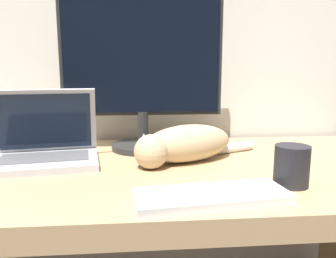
{
  "coord_description": "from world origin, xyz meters",
  "views": [
    {
      "loc": [
        0.01,
        -0.59,
        1.05
      ],
      "look_at": [
        0.09,
        0.35,
        0.89
      ],
      "focal_mm": 35.0,
      "sensor_mm": 36.0,
      "label": 1
    }
  ],
  "objects_px": {
    "external_keyboard": "(212,196)",
    "cat": "(184,143)",
    "monitor": "(142,71)",
    "laptop": "(44,149)",
    "coffee_mug": "(292,166)"
  },
  "relations": [
    {
      "from": "monitor",
      "to": "cat",
      "type": "height_order",
      "value": "monitor"
    },
    {
      "from": "laptop",
      "to": "cat",
      "type": "distance_m",
      "value": 0.44
    },
    {
      "from": "monitor",
      "to": "external_keyboard",
      "type": "relative_size",
      "value": 1.61
    },
    {
      "from": "external_keyboard",
      "to": "cat",
      "type": "distance_m",
      "value": 0.32
    },
    {
      "from": "monitor",
      "to": "laptop",
      "type": "height_order",
      "value": "monitor"
    },
    {
      "from": "laptop",
      "to": "external_keyboard",
      "type": "bearing_deg",
      "value": -46.14
    },
    {
      "from": "external_keyboard",
      "to": "cat",
      "type": "xyz_separation_m",
      "value": [
        -0.02,
        0.32,
        0.05
      ]
    },
    {
      "from": "laptop",
      "to": "cat",
      "type": "bearing_deg",
      "value": -12.51
    },
    {
      "from": "monitor",
      "to": "coffee_mug",
      "type": "bearing_deg",
      "value": -49.53
    },
    {
      "from": "cat",
      "to": "laptop",
      "type": "bearing_deg",
      "value": 153.21
    },
    {
      "from": "laptop",
      "to": "cat",
      "type": "xyz_separation_m",
      "value": [
        0.44,
        -0.03,
        0.01
      ]
    },
    {
      "from": "external_keyboard",
      "to": "coffee_mug",
      "type": "distance_m",
      "value": 0.24
    },
    {
      "from": "coffee_mug",
      "to": "monitor",
      "type": "bearing_deg",
      "value": 130.47
    },
    {
      "from": "monitor",
      "to": "external_keyboard",
      "type": "xyz_separation_m",
      "value": [
        0.15,
        -0.51,
        -0.27
      ]
    },
    {
      "from": "monitor",
      "to": "coffee_mug",
      "type": "xyz_separation_m",
      "value": [
        0.37,
        -0.43,
        -0.23
      ]
    }
  ]
}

